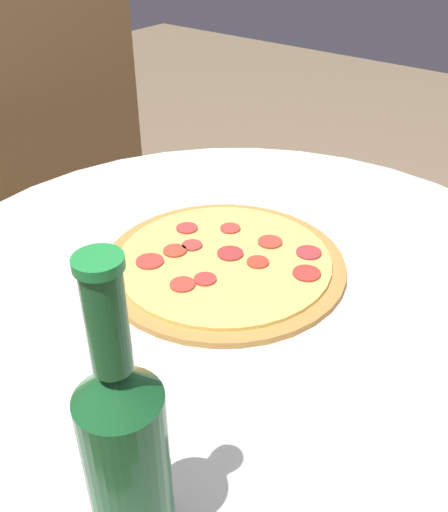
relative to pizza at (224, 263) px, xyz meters
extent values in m
cylinder|color=silver|center=(-0.02, -0.05, -0.38)|extent=(0.07, 0.07, 0.69)
cylinder|color=silver|center=(-0.02, -0.05, -0.02)|extent=(1.03, 1.03, 0.02)
cylinder|color=#B77F3D|center=(0.00, 0.00, 0.00)|extent=(0.37, 0.37, 0.01)
cylinder|color=#EACC60|center=(0.00, 0.00, 0.01)|extent=(0.33, 0.33, 0.01)
cylinder|color=#A53435|center=(0.09, -0.09, 0.01)|extent=(0.04, 0.04, 0.00)
cylinder|color=#B83A2E|center=(-0.09, 0.00, 0.01)|extent=(0.04, 0.04, 0.00)
cylinder|color=#AB3B2E|center=(0.08, -0.03, 0.01)|extent=(0.04, 0.04, 0.00)
cylinder|color=#B53735|center=(0.03, 0.10, 0.01)|extent=(0.04, 0.04, 0.00)
cylinder|color=#B23530|center=(-0.06, -0.01, 0.01)|extent=(0.03, 0.03, 0.00)
cylinder|color=#A43A35|center=(0.00, 0.06, 0.01)|extent=(0.03, 0.03, 0.00)
cylinder|color=#AB3928|center=(0.02, -0.05, 0.01)|extent=(0.03, 0.03, 0.00)
cylinder|color=#A93A33|center=(0.07, 0.05, 0.01)|extent=(0.03, 0.03, 0.00)
cylinder|color=#A93F2B|center=(-0.03, 0.07, 0.01)|extent=(0.04, 0.04, 0.00)
cylinder|color=#AC332B|center=(0.04, -0.12, 0.01)|extent=(0.04, 0.04, 0.00)
cylinder|color=#A43030|center=(0.01, 0.00, 0.01)|extent=(0.04, 0.04, 0.00)
cylinder|color=#B9372F|center=(-0.08, 0.08, 0.01)|extent=(0.04, 0.04, 0.00)
cylinder|color=#195628|center=(-0.39, -0.21, 0.08)|extent=(0.07, 0.07, 0.18)
cone|color=#195628|center=(-0.39, -0.21, 0.19)|extent=(0.07, 0.07, 0.03)
cylinder|color=#195628|center=(-0.39, -0.21, 0.24)|extent=(0.03, 0.03, 0.09)
cylinder|color=#1E8438|center=(-0.39, -0.21, 0.29)|extent=(0.03, 0.03, 0.01)
camera|label=1|loc=(-0.57, -0.45, 0.49)|focal=40.00mm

